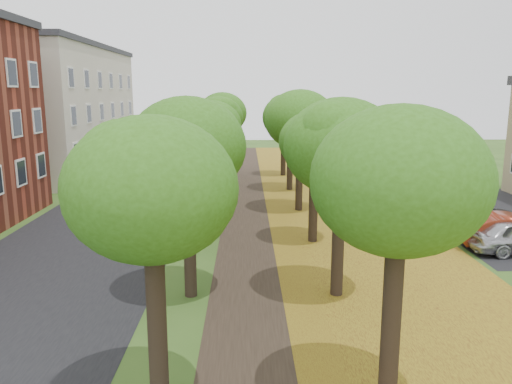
{
  "coord_description": "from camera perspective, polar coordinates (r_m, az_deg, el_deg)",
  "views": [
    {
      "loc": [
        -0.37,
        -9.46,
        6.58
      ],
      "look_at": [
        0.04,
        10.81,
        2.5
      ],
      "focal_mm": 35.0,
      "sensor_mm": 36.0,
      "label": 1
    }
  ],
  "objects": [
    {
      "name": "street_asphalt",
      "position": [
        26.31,
        -16.87,
        -3.6
      ],
      "size": [
        8.0,
        70.0,
        0.01
      ],
      "primitive_type": "cube",
      "color": "black",
      "rests_on": "ground"
    },
    {
      "name": "footpath",
      "position": [
        25.33,
        -0.28,
        -3.67
      ],
      "size": [
        3.2,
        70.0,
        0.01
      ],
      "primitive_type": "cube",
      "color": "black",
      "rests_on": "ground"
    },
    {
      "name": "leaf_verge",
      "position": [
        25.89,
        10.88,
        -3.54
      ],
      "size": [
        7.5,
        70.0,
        0.01
      ],
      "primitive_type": "cube",
      "color": "olive",
      "rests_on": "ground"
    },
    {
      "name": "parking_lot",
      "position": [
        29.73,
        26.73,
        -2.64
      ],
      "size": [
        9.0,
        16.0,
        0.01
      ],
      "primitive_type": "cube",
      "color": "black",
      "rests_on": "ground"
    },
    {
      "name": "tree_row_west",
      "position": [
        24.6,
        -5.46,
        6.93
      ],
      "size": [
        3.51,
        33.51,
        6.23
      ],
      "color": "black",
      "rests_on": "ground"
    },
    {
      "name": "tree_row_east",
      "position": [
        24.71,
        5.8,
        6.95
      ],
      "size": [
        3.51,
        33.51,
        6.23
      ],
      "color": "black",
      "rests_on": "ground"
    },
    {
      "name": "building_cream",
      "position": [
        45.62,
        -22.82,
        8.79
      ],
      "size": [
        10.3,
        20.3,
        10.4
      ],
      "color": "beige",
      "rests_on": "ground"
    },
    {
      "name": "car_grey",
      "position": [
        27.2,
        23.61,
        -2.22
      ],
      "size": [
        4.43,
        1.95,
        1.27
      ],
      "primitive_type": "imported",
      "rotation": [
        0.0,
        0.0,
        1.53
      ],
      "color": "#37373C",
      "rests_on": "ground"
    },
    {
      "name": "car_white",
      "position": [
        29.82,
        21.29,
        -0.82
      ],
      "size": [
        5.2,
        3.11,
        1.35
      ],
      "primitive_type": "imported",
      "rotation": [
        0.0,
        0.0,
        1.76
      ],
      "color": "beige",
      "rests_on": "ground"
    }
  ]
}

